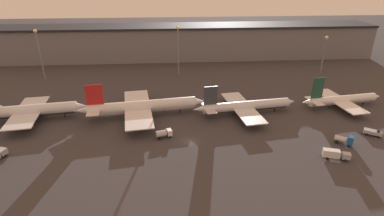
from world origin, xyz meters
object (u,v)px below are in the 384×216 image
airplane_1 (142,107)px  airplane_2 (245,106)px  service_vehicle_4 (164,133)px  airplane_3 (341,100)px  service_vehicle_2 (345,140)px  airplane_0 (31,111)px  service_vehicle_3 (373,132)px  service_vehicle_1 (335,154)px

airplane_1 → airplane_2: bearing=-9.1°
airplane_2 → service_vehicle_4: (-31.27, -16.20, -1.61)m
airplane_2 → airplane_3: size_ratio=1.15×
service_vehicle_2 → airplane_0: bearing=-153.6°
service_vehicle_3 → service_vehicle_4: bearing=-147.1°
service_vehicle_4 → airplane_2: bearing=11.2°
service_vehicle_2 → service_vehicle_1: bearing=-93.2°
airplane_3 → service_vehicle_1: 42.23m
service_vehicle_3 → airplane_0: bearing=-153.8°
airplane_1 → airplane_0: bearing=173.0°
service_vehicle_1 → airplane_3: bearing=77.4°
airplane_1 → airplane_3: (80.59, 2.62, -0.82)m
airplane_2 → service_vehicle_3: bearing=-34.7°
airplane_1 → airplane_2: (39.75, -1.07, -0.64)m
airplane_0 → service_vehicle_4: size_ratio=7.06×
airplane_2 → airplane_3: (40.84, 3.68, -0.18)m
airplane_1 → service_vehicle_2: airplane_1 is taller
airplane_0 → service_vehicle_2: 109.80m
airplane_0 → service_vehicle_4: 51.96m
service_vehicle_1 → service_vehicle_2: (7.14, 7.65, 0.06)m
airplane_0 → service_vehicle_3: size_ratio=6.78×
service_vehicle_2 → service_vehicle_4: 58.31m
service_vehicle_4 → airplane_0: bearing=144.8°
airplane_3 → airplane_0: bearing=173.9°
airplane_2 → service_vehicle_1: 37.87m
airplane_1 → service_vehicle_1: bearing=-37.2°
airplane_0 → airplane_1: airplane_1 is taller
airplane_0 → airplane_1: 40.61m
airplane_1 → service_vehicle_1: 67.95m
airplane_0 → airplane_1: bearing=-7.0°
airplane_0 → service_vehicle_1: size_ratio=5.06×
airplane_0 → service_vehicle_1: (99.60, -33.28, -2.14)m
airplane_3 → service_vehicle_2: airplane_3 is taller
service_vehicle_1 → service_vehicle_3: service_vehicle_1 is taller
airplane_2 → airplane_0: bearing=172.0°
airplane_1 → service_vehicle_4: airplane_1 is taller
service_vehicle_1 → service_vehicle_3: bearing=50.1°
airplane_0 → service_vehicle_2: airplane_0 is taller
airplane_2 → service_vehicle_3: size_ratio=7.08×
airplane_0 → airplane_2: (80.36, -0.70, -0.56)m
service_vehicle_1 → service_vehicle_4: (-50.51, 16.38, -0.04)m
airplane_2 → service_vehicle_2: airplane_2 is taller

